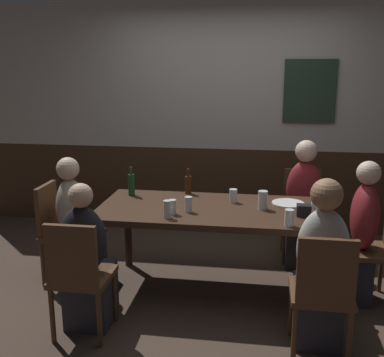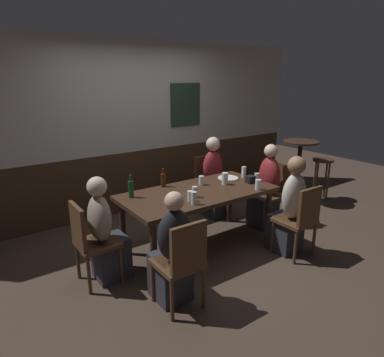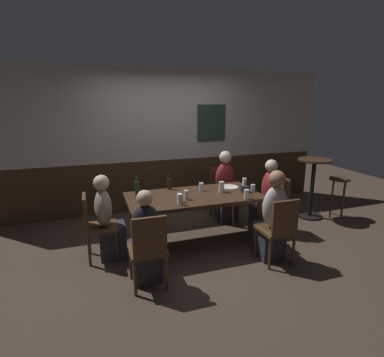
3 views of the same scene
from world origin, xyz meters
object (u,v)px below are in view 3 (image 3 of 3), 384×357
Objects in this scene: chair_right_near at (279,227)px; person_left_near at (146,244)px; person_head_east at (266,203)px; condiment_caddy at (245,189)px; chair_head_east at (275,202)px; beer_bottle_green at (137,188)px; beer_glass_half at (186,195)px; bar_stool at (339,186)px; chair_head_west at (95,223)px; person_right_far at (226,191)px; beer_bottle_brown at (169,183)px; tumbler_short at (221,188)px; side_bar_table at (312,183)px; pint_glass_stout at (253,188)px; highball_clear at (246,195)px; chair_left_near at (148,247)px; plate_white_large at (229,187)px; pint_glass_amber at (180,200)px; person_right_near at (272,221)px; beer_glass_tall at (179,198)px; person_head_west at (108,223)px; pint_glass_pale at (244,183)px; chair_right_far at (222,190)px; tumbler_water at (201,187)px; dining_table at (194,200)px.

chair_right_near is 1.65m from person_left_near.
condiment_caddy is (-0.44, -0.11, 0.29)m from person_head_east.
beer_bottle_green is (-2.10, 0.27, 0.35)m from chair_head_east.
bar_stool is at bearing 6.47° from beer_glass_half.
person_right_far is at bearing 18.11° from chair_head_west.
person_right_far is 5.16× the size of beer_bottle_brown.
side_bar_table is at bearing 9.57° from tumbler_short.
pint_glass_stout is 0.83× the size of highball_clear.
person_right_far is at bearing 126.62° from chair_head_east.
chair_left_near reaches higher than plate_white_large.
plate_white_large is at bearing 29.13° from pint_glass_amber.
plate_white_large is at bearing 179.62° from bar_stool.
bar_stool is (1.95, -0.52, 0.05)m from person_right_far.
beer_glass_tall is at bearing 156.26° from person_right_near.
beer_bottle_green reaches higher than bar_stool.
person_left_near is 0.93m from beer_glass_half.
pint_glass_pale is at bearing 3.39° from person_head_west.
chair_right_near is at bearing 0.00° from chair_left_near.
beer_glass_half is 0.46× the size of plate_white_large.
person_right_near is at bearing -145.06° from side_bar_table.
bar_stool is at bearing 2.58° from chair_head_west.
plate_white_large is (0.22, 0.18, -0.06)m from tumbler_short.
beer_glass_half is at bearing -80.73° from beer_bottle_brown.
side_bar_table is at bearing -14.06° from person_right_far.
chair_left_near is at bearing -133.36° from chair_right_far.
person_right_near reaches higher than person_left_near.
chair_right_far is 0.78× the size of person_head_west.
condiment_caddy is at bearing -165.84° from person_head_east.
beer_bottle_brown is at bearing 19.92° from chair_head_west.
beer_bottle_brown is at bearing -163.77° from person_right_far.
condiment_caddy is 0.10× the size of side_bar_table.
highball_clear is (-0.23, -0.49, -0.01)m from pint_glass_pale.
tumbler_water is (-1.01, 0.18, 0.30)m from person_head_east.
person_right_far reaches higher than beer_bottle_brown.
chair_right_far is at bearing 43.80° from person_left_near.
pint_glass_amber is at bearing 177.19° from highball_clear.
person_left_near is 10.62× the size of pint_glass_stout.
beer_glass_half is 1.06× the size of beer_glass_tall.
beer_bottle_brown is at bearing 167.53° from plate_white_large.
beer_glass_half is 0.61m from tumbler_short.
person_head_west reaches higher than chair_head_west.
chair_head_east is at bearing -13.93° from beer_bottle_brown.
chair_right_far is at bearing 46.64° from chair_left_near.
pint_glass_amber is 0.97× the size of pint_glass_pale.
beer_glass_half is at bearing -165.23° from pint_glass_pale.
person_head_east is 1.51m from beer_glass_tall.
chair_left_near is at bearing -132.30° from beer_glass_half.
bar_stool is at bearing 7.68° from beer_glass_tall.
dining_table is 1.21m from chair_right_near.
beer_bottle_green reaches higher than chair_head_east.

